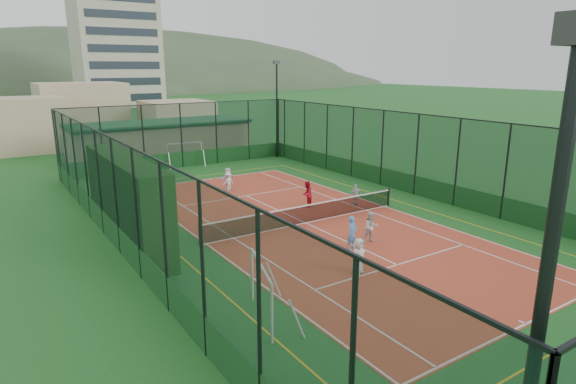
# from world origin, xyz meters

# --- Properties ---
(ground) EXTENTS (300.00, 300.00, 0.00)m
(ground) POSITION_xyz_m (0.00, 0.00, 0.00)
(ground) COLOR #205D23
(ground) RESTS_ON ground
(court_slab) EXTENTS (11.17, 23.97, 0.01)m
(court_slab) POSITION_xyz_m (0.00, 0.00, 0.01)
(court_slab) COLOR #AF3E26
(court_slab) RESTS_ON ground
(tennis_net) EXTENTS (11.67, 0.12, 1.06)m
(tennis_net) POSITION_xyz_m (0.00, 0.00, 0.53)
(tennis_net) COLOR black
(tennis_net) RESTS_ON ground
(perimeter_fence) EXTENTS (18.12, 34.12, 5.00)m
(perimeter_fence) POSITION_xyz_m (0.00, 0.00, 2.50)
(perimeter_fence) COLOR black
(perimeter_fence) RESTS_ON ground
(floodlight_ne) EXTENTS (0.60, 0.26, 8.25)m
(floodlight_ne) POSITION_xyz_m (8.60, 16.60, 4.12)
(floodlight_ne) COLOR black
(floodlight_ne) RESTS_ON ground
(clubhouse) EXTENTS (15.20, 7.20, 3.15)m
(clubhouse) POSITION_xyz_m (0.00, 22.00, 1.57)
(clubhouse) COLOR tan
(clubhouse) RESTS_ON ground
(apartment_tower) EXTENTS (15.00, 12.00, 30.00)m
(apartment_tower) POSITION_xyz_m (12.00, 82.00, 15.00)
(apartment_tower) COLOR beige
(apartment_tower) RESTS_ON ground
(distant_hills) EXTENTS (200.00, 60.00, 24.00)m
(distant_hills) POSITION_xyz_m (0.00, 150.00, 0.00)
(distant_hills) COLOR #384C33
(distant_hills) RESTS_ON ground
(hedge_left) EXTENTS (1.35, 9.00, 3.94)m
(hedge_left) POSITION_xyz_m (-8.30, 2.03, 1.97)
(hedge_left) COLOR black
(hedge_left) RESTS_ON ground
(white_bench) EXTENTS (1.64, 0.62, 0.90)m
(white_bench) POSITION_xyz_m (-7.80, 0.57, 0.45)
(white_bench) COLOR white
(white_bench) RESTS_ON ground
(futsal_goal_near) EXTENTS (3.00, 1.66, 1.86)m
(futsal_goal_near) POSITION_xyz_m (-6.75, -7.14, 0.93)
(futsal_goal_near) COLOR white
(futsal_goal_near) RESTS_ON ground
(futsal_goal_far) EXTENTS (2.95, 1.18, 1.85)m
(futsal_goal_far) POSITION_xyz_m (0.27, 17.21, 0.93)
(futsal_goal_far) COLOR white
(futsal_goal_far) RESTS_ON ground
(child_near_left) EXTENTS (0.78, 0.60, 1.41)m
(child_near_left) POSITION_xyz_m (-1.85, -6.12, 0.71)
(child_near_left) COLOR silver
(child_near_left) RESTS_ON court_slab
(child_near_mid) EXTENTS (0.63, 0.52, 1.50)m
(child_near_mid) POSITION_xyz_m (-0.39, -4.04, 0.76)
(child_near_mid) COLOR #509DE3
(child_near_mid) RESTS_ON court_slab
(child_near_right) EXTENTS (0.80, 0.69, 1.44)m
(child_near_right) POSITION_xyz_m (0.88, -3.87, 0.73)
(child_near_right) COLOR silver
(child_near_right) RESTS_ON court_slab
(child_far_left) EXTENTS (0.87, 0.64, 1.21)m
(child_far_left) POSITION_xyz_m (-0.33, 8.19, 0.62)
(child_far_left) COLOR white
(child_far_left) RESTS_ON court_slab
(child_far_right) EXTENTS (0.76, 0.43, 1.21)m
(child_far_right) POSITION_xyz_m (4.37, 1.20, 0.62)
(child_far_right) COLOR silver
(child_far_right) RESTS_ON court_slab
(child_far_back) EXTENTS (1.41, 0.76, 1.45)m
(child_far_back) POSITION_xyz_m (-0.25, 8.39, 0.73)
(child_far_back) COLOR white
(child_far_back) RESTS_ON court_slab
(coach) EXTENTS (0.92, 0.87, 1.49)m
(coach) POSITION_xyz_m (1.76, 2.38, 0.76)
(coach) COLOR #B71327
(coach) RESTS_ON court_slab
(tennis_balls) EXTENTS (1.33, 1.10, 0.07)m
(tennis_balls) POSITION_xyz_m (-2.24, 1.50, 0.04)
(tennis_balls) COLOR #CCE033
(tennis_balls) RESTS_ON court_slab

